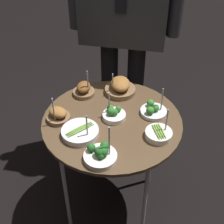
# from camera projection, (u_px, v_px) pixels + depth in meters

# --- Properties ---
(ground_plane) EXTENTS (8.00, 8.00, 0.00)m
(ground_plane) POSITION_uv_depth(u_px,v_px,m) (112.00, 201.00, 1.98)
(ground_plane) COLOR black
(serving_cart) EXTENTS (0.70, 0.70, 0.68)m
(serving_cart) POSITION_uv_depth(u_px,v_px,m) (112.00, 127.00, 1.58)
(serving_cart) COLOR brown
(serving_cart) RESTS_ON ground_plane
(bowl_broccoli_back_right) EXTENTS (0.12, 0.12, 0.14)m
(bowl_broccoli_back_right) POSITION_uv_depth(u_px,v_px,m) (114.00, 114.00, 1.54)
(bowl_broccoli_back_right) COLOR white
(bowl_broccoli_back_right) RESTS_ON serving_cart
(bowl_roast_center) EXTENTS (0.12, 0.12, 0.16)m
(bowl_roast_center) POSITION_uv_depth(u_px,v_px,m) (84.00, 90.00, 1.69)
(bowl_roast_center) COLOR brown
(bowl_roast_center) RESTS_ON serving_cart
(bowl_asparagus_front_right) EXTENTS (0.13, 0.13, 0.15)m
(bowl_asparagus_front_right) POSITION_uv_depth(u_px,v_px,m) (159.00, 134.00, 1.44)
(bowl_asparagus_front_right) COLOR silver
(bowl_asparagus_front_right) RESTS_ON serving_cart
(bowl_roast_near_rim) EXTENTS (0.12, 0.12, 0.15)m
(bowl_roast_near_rim) POSITION_uv_depth(u_px,v_px,m) (58.00, 115.00, 1.53)
(bowl_roast_near_rim) COLOR brown
(bowl_roast_near_rim) RESTS_ON serving_cart
(bowl_asparagus_front_center) EXTENTS (0.18, 0.18, 0.14)m
(bowl_asparagus_front_center) POSITION_uv_depth(u_px,v_px,m) (80.00, 132.00, 1.45)
(bowl_asparagus_front_center) COLOR silver
(bowl_asparagus_front_center) RESTS_ON serving_cart
(bowl_broccoli_far_rim) EXTENTS (0.13, 0.13, 0.15)m
(bowl_broccoli_far_rim) POSITION_uv_depth(u_px,v_px,m) (153.00, 110.00, 1.57)
(bowl_broccoli_far_rim) COLOR silver
(bowl_broccoli_far_rim) RESTS_ON serving_cart
(bowl_broccoli_back_left) EXTENTS (0.15, 0.15, 0.18)m
(bowl_broccoli_back_left) POSITION_uv_depth(u_px,v_px,m) (100.00, 154.00, 1.33)
(bowl_broccoli_back_left) COLOR silver
(bowl_broccoli_back_left) RESTS_ON serving_cart
(bowl_roast_mid_left) EXTENTS (0.17, 0.17, 0.13)m
(bowl_roast_mid_left) POSITION_uv_depth(u_px,v_px,m) (120.00, 87.00, 1.70)
(bowl_roast_mid_left) COLOR brown
(bowl_roast_mid_left) RESTS_ON serving_cart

